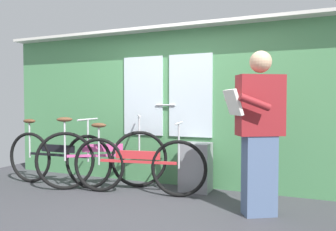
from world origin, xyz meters
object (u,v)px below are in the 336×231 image
Objects in this scene: bicycle_near_door at (102,158)px; bicycle_leaning_behind at (57,158)px; trash_bin_by_wall at (196,167)px; passenger_reading_newspaper at (259,129)px; bicycle_by_pole at (137,165)px.

bicycle_near_door is 0.66m from bicycle_leaning_behind.
passenger_reading_newspaper is at bearing -35.90° from trash_bin_by_wall.
bicycle_near_door is 0.56m from bicycle_by_pole.
passenger_reading_newspaper is (2.02, -0.26, 0.47)m from bicycle_near_door.
passenger_reading_newspaper reaches higher than trash_bin_by_wall.
bicycle_by_pole is 1.04× the size of passenger_reading_newspaper.
bicycle_by_pole is 1.56m from passenger_reading_newspaper.
bicycle_near_door reaches higher than bicycle_by_pole.
trash_bin_by_wall is at bearing -65.73° from passenger_reading_newspaper.
bicycle_near_door is 0.92× the size of passenger_reading_newspaper.
bicycle_leaning_behind reaches higher than trash_bin_by_wall.
passenger_reading_newspaper is (2.67, -0.17, 0.49)m from bicycle_leaning_behind.
bicycle_near_door is 0.89× the size of bicycle_by_pole.
bicycle_by_pole is at bearing -37.00° from bicycle_near_door.
passenger_reading_newspaper is 1.18m from trash_bin_by_wall.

